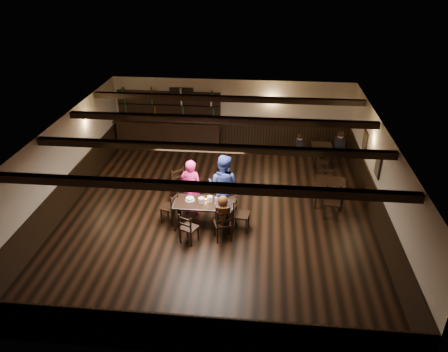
# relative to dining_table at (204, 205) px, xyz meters

# --- Properties ---
(ground) EXTENTS (10.00, 10.00, 0.00)m
(ground) POSITION_rel_dining_table_xyz_m (0.30, 0.56, -0.68)
(ground) COLOR black
(ground) RESTS_ON ground
(room_shell) EXTENTS (9.02, 10.02, 2.71)m
(room_shell) POSITION_rel_dining_table_xyz_m (0.31, 0.60, 1.07)
(room_shell) COLOR beige
(room_shell) RESTS_ON ground
(dining_table) EXTENTS (1.65, 0.83, 0.75)m
(dining_table) POSITION_rel_dining_table_xyz_m (0.00, 0.00, 0.00)
(dining_table) COLOR black
(dining_table) RESTS_ON ground
(chair_near_left) EXTENTS (0.54, 0.53, 0.88)m
(chair_near_left) POSITION_rel_dining_table_xyz_m (-0.32, -0.87, -0.16)
(chair_near_left) COLOR black
(chair_near_left) RESTS_ON ground
(chair_near_right) EXTENTS (0.57, 0.56, 0.98)m
(chair_near_right) POSITION_rel_dining_table_xyz_m (0.62, -0.65, -0.11)
(chair_near_right) COLOR black
(chair_near_right) RESTS_ON ground
(chair_end_left) EXTENTS (0.52, 0.53, 0.92)m
(chair_end_left) POSITION_rel_dining_table_xyz_m (-0.92, 0.09, -0.14)
(chair_end_left) COLOR black
(chair_end_left) RESTS_ON ground
(chair_end_right) EXTENTS (0.47, 0.49, 0.95)m
(chair_end_right) POSITION_rel_dining_table_xyz_m (0.96, -0.07, -0.12)
(chair_end_right) COLOR black
(chair_end_right) RESTS_ON ground
(chair_far_pushed) EXTENTS (0.66, 0.66, 1.02)m
(chair_far_pushed) POSITION_rel_dining_table_xyz_m (-0.95, 1.41, -0.08)
(chair_far_pushed) COLOR black
(chair_far_pushed) RESTS_ON ground
(woman_pink) EXTENTS (0.70, 0.53, 1.74)m
(woman_pink) POSITION_rel_dining_table_xyz_m (-0.44, 0.59, 0.19)
(woman_pink) COLOR #DF1963
(woman_pink) RESTS_ON ground
(man_blue) EXTENTS (1.08, 0.94, 1.90)m
(man_blue) POSITION_rel_dining_table_xyz_m (0.47, 0.66, 0.27)
(man_blue) COLOR navy
(man_blue) RESTS_ON ground
(seated_person) EXTENTS (0.37, 0.55, 0.90)m
(seated_person) POSITION_rel_dining_table_xyz_m (0.59, -0.59, 0.19)
(seated_person) COLOR black
(seated_person) RESTS_ON ground
(cake) EXTENTS (0.27, 0.27, 0.09)m
(cake) POSITION_rel_dining_table_xyz_m (-0.40, 0.08, 0.11)
(cake) COLOR white
(cake) RESTS_ON dining_table
(plate_stack_a) EXTENTS (0.17, 0.17, 0.16)m
(plate_stack_a) POSITION_rel_dining_table_xyz_m (-0.06, -0.02, 0.15)
(plate_stack_a) COLOR white
(plate_stack_a) RESTS_ON dining_table
(plate_stack_b) EXTENTS (0.14, 0.14, 0.17)m
(plate_stack_b) POSITION_rel_dining_table_xyz_m (0.17, 0.06, 0.16)
(plate_stack_b) COLOR white
(plate_stack_b) RESTS_ON dining_table
(tea_light) EXTENTS (0.06, 0.06, 0.06)m
(tea_light) POSITION_rel_dining_table_xyz_m (0.04, 0.12, 0.10)
(tea_light) COLOR #A5A8AD
(tea_light) RESTS_ON dining_table
(salt_shaker) EXTENTS (0.03, 0.03, 0.08)m
(salt_shaker) POSITION_rel_dining_table_xyz_m (0.32, -0.09, 0.12)
(salt_shaker) COLOR silver
(salt_shaker) RESTS_ON dining_table
(pepper_shaker) EXTENTS (0.04, 0.04, 0.10)m
(pepper_shaker) POSITION_rel_dining_table_xyz_m (0.47, -0.04, 0.12)
(pepper_shaker) COLOR #A5A8AD
(pepper_shaker) RESTS_ON dining_table
(drink_glass) EXTENTS (0.07, 0.07, 0.11)m
(drink_glass) POSITION_rel_dining_table_xyz_m (0.33, 0.13, 0.13)
(drink_glass) COLOR silver
(drink_glass) RESTS_ON dining_table
(menu_red) EXTENTS (0.38, 0.31, 0.00)m
(menu_red) POSITION_rel_dining_table_xyz_m (0.51, -0.06, 0.08)
(menu_red) COLOR maroon
(menu_red) RESTS_ON dining_table
(menu_blue) EXTENTS (0.42, 0.38, 0.00)m
(menu_blue) POSITION_rel_dining_table_xyz_m (0.50, 0.17, 0.08)
(menu_blue) COLOR navy
(menu_blue) RESTS_ON dining_table
(bar_counter) EXTENTS (4.15, 0.70, 2.20)m
(bar_counter) POSITION_rel_dining_table_xyz_m (-2.10, 5.28, 0.05)
(bar_counter) COLOR black
(bar_counter) RESTS_ON ground
(back_table_a) EXTENTS (1.01, 1.01, 0.75)m
(back_table_a) POSITION_rel_dining_table_xyz_m (3.61, 1.53, -0.02)
(back_table_a) COLOR black
(back_table_a) RESTS_ON ground
(back_table_b) EXTENTS (0.74, 0.74, 0.75)m
(back_table_b) POSITION_rel_dining_table_xyz_m (3.64, 4.33, -0.04)
(back_table_b) COLOR black
(back_table_b) RESTS_ON ground
(bg_patron_left) EXTENTS (0.24, 0.35, 0.69)m
(bg_patron_left) POSITION_rel_dining_table_xyz_m (2.83, 4.25, 0.13)
(bg_patron_left) COLOR black
(bg_patron_left) RESTS_ON ground
(bg_patron_right) EXTENTS (0.33, 0.44, 0.82)m
(bg_patron_right) POSITION_rel_dining_table_xyz_m (4.25, 4.36, 0.20)
(bg_patron_right) COLOR black
(bg_patron_right) RESTS_ON ground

